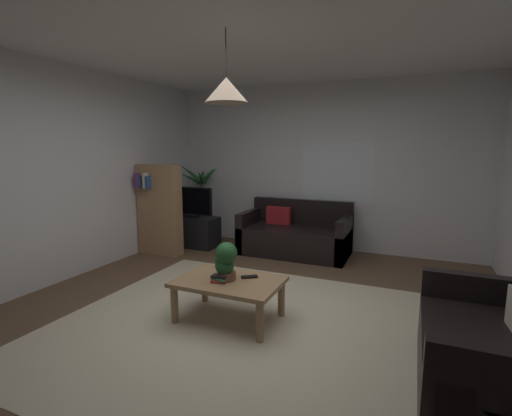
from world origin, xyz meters
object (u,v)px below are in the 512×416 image
object	(u,v)px
coffee_table	(229,286)
remote_on_table_0	(249,277)
tv	(190,202)
pendant_lamp	(226,90)
potted_palm_corner	(202,204)
tv_stand	(192,231)
book_on_table_2	(219,276)
book_on_table_1	(221,278)
couch_right_side	(497,358)
book_on_table_0	(219,281)
bookshelf_corner	(159,209)
couch_under_window	(295,236)
potted_plant_on_table	(225,261)

from	to	relation	value
coffee_table	remote_on_table_0	xyz separation A→B (m)	(0.16, 0.12, 0.07)
tv	pendant_lamp	world-z (taller)	pendant_lamp
potted_palm_corner	pendant_lamp	world-z (taller)	pendant_lamp
tv_stand	tv	size ratio (longest dim) A/B	1.11
book_on_table_2	tv_stand	world-z (taller)	tv_stand
book_on_table_1	potted_palm_corner	size ratio (longest dim) A/B	0.11
coffee_table	couch_right_side	bearing A→B (deg)	-7.58
potted_palm_corner	book_on_table_0	bearing A→B (deg)	-55.49
coffee_table	book_on_table_1	world-z (taller)	book_on_table_1
potted_palm_corner	bookshelf_corner	xyz separation A→B (m)	(-0.07, -1.12, 0.08)
couch_right_side	remote_on_table_0	world-z (taller)	couch_right_side
tv	remote_on_table_0	bearing A→B (deg)	-45.30
remote_on_table_0	tv	world-z (taller)	tv
coffee_table	tv_stand	xyz separation A→B (m)	(-1.85, 2.18, -0.09)
tv_stand	couch_right_side	bearing A→B (deg)	-31.62
couch_under_window	potted_palm_corner	distance (m)	1.91
coffee_table	potted_plant_on_table	world-z (taller)	potted_plant_on_table
book_on_table_1	book_on_table_2	distance (m)	0.02
couch_under_window	pendant_lamp	size ratio (longest dim) A/B	2.64
remote_on_table_0	potted_palm_corner	bearing A→B (deg)	4.15
book_on_table_2	pendant_lamp	xyz separation A→B (m)	(0.05, 0.08, 1.70)
couch_under_window	potted_palm_corner	world-z (taller)	potted_palm_corner
tv	potted_plant_on_table	bearing A→B (deg)	-49.99
couch_under_window	potted_plant_on_table	distance (m)	2.49
potted_palm_corner	book_on_table_2	bearing A→B (deg)	-55.49
tv_stand	book_on_table_2	bearing A→B (deg)	-51.53
couch_under_window	book_on_table_1	world-z (taller)	couch_under_window
couch_right_side	coffee_table	xyz separation A→B (m)	(-2.15, 0.29, 0.07)
pendant_lamp	couch_under_window	bearing A→B (deg)	92.50
book_on_table_0	bookshelf_corner	distance (m)	2.60
couch_under_window	book_on_table_0	size ratio (longest dim) A/B	11.50
couch_right_side	pendant_lamp	xyz separation A→B (m)	(-2.15, 0.29, 1.88)
coffee_table	tv	size ratio (longest dim) A/B	1.23
potted_palm_corner	tv_stand	bearing A→B (deg)	-77.68
tv_stand	bookshelf_corner	bearing A→B (deg)	-107.00
tv_stand	book_on_table_1	bearing A→B (deg)	-51.32
couch_under_window	tv	size ratio (longest dim) A/B	2.05
book_on_table_0	book_on_table_1	xyz separation A→B (m)	(0.01, 0.01, 0.02)
couch_right_side	book_on_table_2	size ratio (longest dim) A/B	9.18
remote_on_table_0	pendant_lamp	xyz separation A→B (m)	(-0.16, -0.12, 1.74)
couch_under_window	remote_on_table_0	size ratio (longest dim) A/B	10.38
book_on_table_2	remote_on_table_0	xyz separation A→B (m)	(0.21, 0.21, -0.04)
tv	potted_palm_corner	world-z (taller)	potted_palm_corner
couch_right_side	book_on_table_2	bearing A→B (deg)	-95.22
remote_on_table_0	potted_plant_on_table	world-z (taller)	potted_plant_on_table
couch_under_window	tv_stand	bearing A→B (deg)	-171.55
potted_palm_corner	book_on_table_1	bearing A→B (deg)	-55.31
couch_under_window	remote_on_table_0	world-z (taller)	couch_under_window
couch_right_side	potted_plant_on_table	bearing A→B (deg)	-96.84
couch_right_side	tv	bearing A→B (deg)	-121.39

